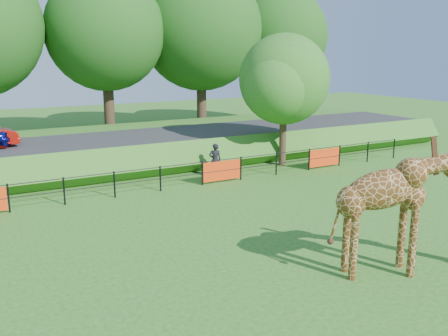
# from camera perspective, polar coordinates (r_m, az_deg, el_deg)

# --- Properties ---
(ground) EXTENTS (90.00, 90.00, 0.00)m
(ground) POSITION_cam_1_polar(r_m,az_deg,el_deg) (14.81, 4.65, -10.00)
(ground) COLOR #246519
(ground) RESTS_ON ground
(giraffe) EXTENTS (4.59, 2.46, 3.28)m
(giraffe) POSITION_cam_1_polar(r_m,az_deg,el_deg) (14.14, 20.92, -4.90)
(giraffe) COLOR #522F10
(giraffe) RESTS_ON ground
(perimeter_fence) EXTENTS (28.07, 0.10, 1.10)m
(perimeter_fence) POSITION_cam_1_polar(r_m,az_deg,el_deg) (21.40, -7.29, -1.21)
(perimeter_fence) COLOR black
(perimeter_fence) RESTS_ON ground
(embankment) EXTENTS (40.00, 9.00, 1.30)m
(embankment) POSITION_cam_1_polar(r_m,az_deg,el_deg) (28.33, -13.00, 2.29)
(embankment) COLOR #246519
(embankment) RESTS_ON ground
(road) EXTENTS (40.00, 5.00, 0.12)m
(road) POSITION_cam_1_polar(r_m,az_deg,el_deg) (26.79, -12.16, 3.26)
(road) COLOR #28282A
(road) RESTS_ON embankment
(visitor) EXTENTS (0.68, 0.54, 1.61)m
(visitor) POSITION_cam_1_polar(r_m,az_deg,el_deg) (23.67, -1.03, 0.91)
(visitor) COLOR black
(visitor) RESTS_ON ground
(tree_east) EXTENTS (5.40, 4.71, 6.76)m
(tree_east) POSITION_cam_1_polar(r_m,az_deg,el_deg) (25.92, 7.03, 9.65)
(tree_east) COLOR #322516
(tree_east) RESTS_ON ground
(bg_tree_line) EXTENTS (37.30, 8.80, 11.82)m
(bg_tree_line) POSITION_cam_1_polar(r_m,az_deg,el_deg) (34.65, -13.62, 15.05)
(bg_tree_line) COLOR #322516
(bg_tree_line) RESTS_ON ground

